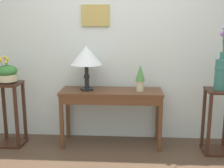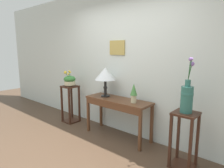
{
  "view_description": "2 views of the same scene",
  "coord_description": "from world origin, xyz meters",
  "px_view_note": "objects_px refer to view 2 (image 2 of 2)",
  "views": [
    {
      "loc": [
        0.27,
        -2.23,
        1.58
      ],
      "look_at": [
        0.05,
        1.24,
        0.82
      ],
      "focal_mm": 46.32,
      "sensor_mm": 36.0,
      "label": 1
    },
    {
      "loc": [
        2.24,
        -1.4,
        1.63
      ],
      "look_at": [
        -0.07,
        1.26,
        1.0
      ],
      "focal_mm": 31.65,
      "sensor_mm": 36.0,
      "label": 2
    }
  ],
  "objects_px": {
    "console_table": "(117,105)",
    "flower_vase_tall_right": "(187,96)",
    "planter_bowl_wide_left": "(70,80)",
    "table_lamp": "(105,75)",
    "pedestal_stand_left": "(71,104)",
    "pedestal_stand_right": "(184,140)",
    "potted_plant_on_console": "(134,92)"
  },
  "relations": [
    {
      "from": "flower_vase_tall_right",
      "to": "pedestal_stand_left",
      "type": "bearing_deg",
      "value": 178.55
    },
    {
      "from": "console_table",
      "to": "flower_vase_tall_right",
      "type": "distance_m",
      "value": 1.36
    },
    {
      "from": "planter_bowl_wide_left",
      "to": "flower_vase_tall_right",
      "type": "height_order",
      "value": "flower_vase_tall_right"
    },
    {
      "from": "console_table",
      "to": "flower_vase_tall_right",
      "type": "bearing_deg",
      "value": -5.6
    },
    {
      "from": "potted_plant_on_console",
      "to": "planter_bowl_wide_left",
      "type": "bearing_deg",
      "value": -177.59
    },
    {
      "from": "potted_plant_on_console",
      "to": "planter_bowl_wide_left",
      "type": "distance_m",
      "value": 1.65
    },
    {
      "from": "table_lamp",
      "to": "flower_vase_tall_right",
      "type": "relative_size",
      "value": 0.76
    },
    {
      "from": "planter_bowl_wide_left",
      "to": "pedestal_stand_right",
      "type": "height_order",
      "value": "planter_bowl_wide_left"
    },
    {
      "from": "planter_bowl_wide_left",
      "to": "flower_vase_tall_right",
      "type": "distance_m",
      "value": 2.59
    },
    {
      "from": "table_lamp",
      "to": "pedestal_stand_left",
      "type": "relative_size",
      "value": 0.67
    },
    {
      "from": "potted_plant_on_console",
      "to": "pedestal_stand_right",
      "type": "distance_m",
      "value": 1.08
    },
    {
      "from": "table_lamp",
      "to": "potted_plant_on_console",
      "type": "height_order",
      "value": "table_lamp"
    },
    {
      "from": "pedestal_stand_left",
      "to": "flower_vase_tall_right",
      "type": "bearing_deg",
      "value": -1.45
    },
    {
      "from": "potted_plant_on_console",
      "to": "pedestal_stand_left",
      "type": "bearing_deg",
      "value": -177.64
    },
    {
      "from": "table_lamp",
      "to": "potted_plant_on_console",
      "type": "xyz_separation_m",
      "value": [
        0.67,
        -0.02,
        -0.24
      ]
    },
    {
      "from": "console_table",
      "to": "planter_bowl_wide_left",
      "type": "distance_m",
      "value": 1.34
    },
    {
      "from": "potted_plant_on_console",
      "to": "flower_vase_tall_right",
      "type": "distance_m",
      "value": 0.95
    },
    {
      "from": "console_table",
      "to": "flower_vase_tall_right",
      "type": "relative_size",
      "value": 1.75
    },
    {
      "from": "table_lamp",
      "to": "pedestal_stand_left",
      "type": "xyz_separation_m",
      "value": [
        -0.98,
        -0.09,
        -0.74
      ]
    },
    {
      "from": "console_table",
      "to": "pedestal_stand_left",
      "type": "xyz_separation_m",
      "value": [
        -1.29,
        -0.06,
        -0.21
      ]
    },
    {
      "from": "pedestal_stand_right",
      "to": "flower_vase_tall_right",
      "type": "xyz_separation_m",
      "value": [
        0.0,
        0.0,
        0.62
      ]
    },
    {
      "from": "potted_plant_on_console",
      "to": "pedestal_stand_left",
      "type": "xyz_separation_m",
      "value": [
        -1.65,
        -0.07,
        -0.5
      ]
    },
    {
      "from": "pedestal_stand_right",
      "to": "flower_vase_tall_right",
      "type": "relative_size",
      "value": 1.08
    },
    {
      "from": "pedestal_stand_left",
      "to": "pedestal_stand_right",
      "type": "xyz_separation_m",
      "value": [
        2.59,
        -0.07,
        -0.02
      ]
    },
    {
      "from": "table_lamp",
      "to": "planter_bowl_wide_left",
      "type": "relative_size",
      "value": 1.64
    },
    {
      "from": "table_lamp",
      "to": "pedestal_stand_left",
      "type": "bearing_deg",
      "value": -175.0
    },
    {
      "from": "potted_plant_on_console",
      "to": "pedestal_stand_left",
      "type": "height_order",
      "value": "potted_plant_on_console"
    },
    {
      "from": "console_table",
      "to": "flower_vase_tall_right",
      "type": "height_order",
      "value": "flower_vase_tall_right"
    },
    {
      "from": "console_table",
      "to": "table_lamp",
      "type": "height_order",
      "value": "table_lamp"
    },
    {
      "from": "planter_bowl_wide_left",
      "to": "flower_vase_tall_right",
      "type": "relative_size",
      "value": 0.46
    },
    {
      "from": "console_table",
      "to": "planter_bowl_wide_left",
      "type": "height_order",
      "value": "planter_bowl_wide_left"
    },
    {
      "from": "pedestal_stand_left",
      "to": "table_lamp",
      "type": "bearing_deg",
      "value": 5.0
    }
  ]
}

